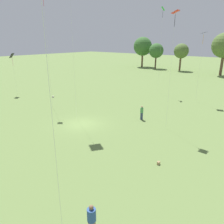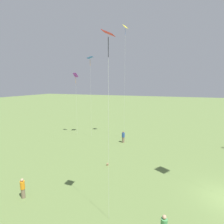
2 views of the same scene
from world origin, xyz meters
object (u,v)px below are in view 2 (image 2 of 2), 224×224
object	(u,v)px
kite_5	(76,78)
kite_6	(90,61)
picnic_bag_1	(108,164)
person_3	(23,188)
person_0	(123,137)
kite_8	(108,46)
kite_9	(125,35)

from	to	relation	value
kite_5	kite_6	distance (m)	4.02
kite_6	picnic_bag_1	size ratio (longest dim) A/B	51.10
person_3	person_0	bearing A→B (deg)	130.62
kite_5	kite_8	size ratio (longest dim) A/B	0.90
person_0	kite_5	bearing A→B (deg)	7.00
person_0	picnic_bag_1	size ratio (longest dim) A/B	6.90
kite_6	kite_9	distance (m)	6.95
person_0	picnic_bag_1	distance (m)	8.33
kite_9	kite_6	bearing A→B (deg)	163.01
kite_5	kite_6	xyz separation A→B (m)	(-3.02, 0.20, 2.64)
kite_8	picnic_bag_1	world-z (taller)	kite_8
person_3	kite_9	distance (m)	24.48
person_0	kite_5	distance (m)	13.25
person_0	kite_9	xyz separation A→B (m)	(0.50, -2.11, 16.00)
kite_9	picnic_bag_1	bearing A→B (deg)	-112.74
kite_5	kite_6	size ratio (longest dim) A/B	0.81
person_0	kite_6	xyz separation A→B (m)	(6.15, -0.90, 12.14)
person_3	picnic_bag_1	world-z (taller)	person_3
kite_9	kite_8	bearing A→B (deg)	-105.58
person_3	kite_5	distance (m)	20.43
person_3	kite_5	xyz separation A→B (m)	(5.48, -17.20, 9.56)
kite_8	kite_9	size ratio (longest dim) A/B	0.67
kite_6	kite_8	size ratio (longest dim) A/B	1.11
kite_5	kite_6	world-z (taller)	kite_6
person_3	kite_8	size ratio (longest dim) A/B	0.14
person_0	kite_8	distance (m)	19.30
kite_6	picnic_bag_1	xyz separation A→B (m)	(-6.80, 9.17, -12.93)
kite_9	picnic_bag_1	distance (m)	19.77
person_0	picnic_bag_1	xyz separation A→B (m)	(-0.65, 8.27, -0.79)
kite_9	picnic_bag_1	size ratio (longest dim) A/B	68.41
kite_9	kite_5	bearing A→B (deg)	157.56
person_3	kite_6	xyz separation A→B (m)	(2.46, -17.00, 12.20)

